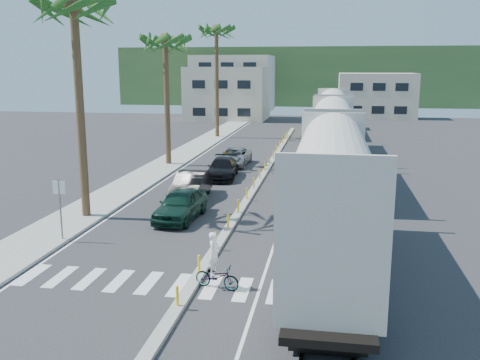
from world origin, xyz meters
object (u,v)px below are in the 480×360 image
(car_lead, at_px, (181,205))
(car_second, at_px, (191,186))
(cyclist, at_px, (216,271))
(street_sign, at_px, (60,201))

(car_lead, xyz_separation_m, car_second, (-0.63, 4.50, 0.02))
(car_lead, bearing_deg, cyclist, -62.53)
(car_lead, distance_m, car_second, 4.54)
(cyclist, bearing_deg, car_lead, 37.30)
(street_sign, distance_m, cyclist, 9.25)
(car_lead, height_order, car_second, car_second)
(car_lead, relative_size, car_second, 0.96)
(street_sign, xyz_separation_m, car_second, (3.80, 9.06, -1.14))
(street_sign, bearing_deg, cyclist, -26.20)
(street_sign, height_order, cyclist, street_sign)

